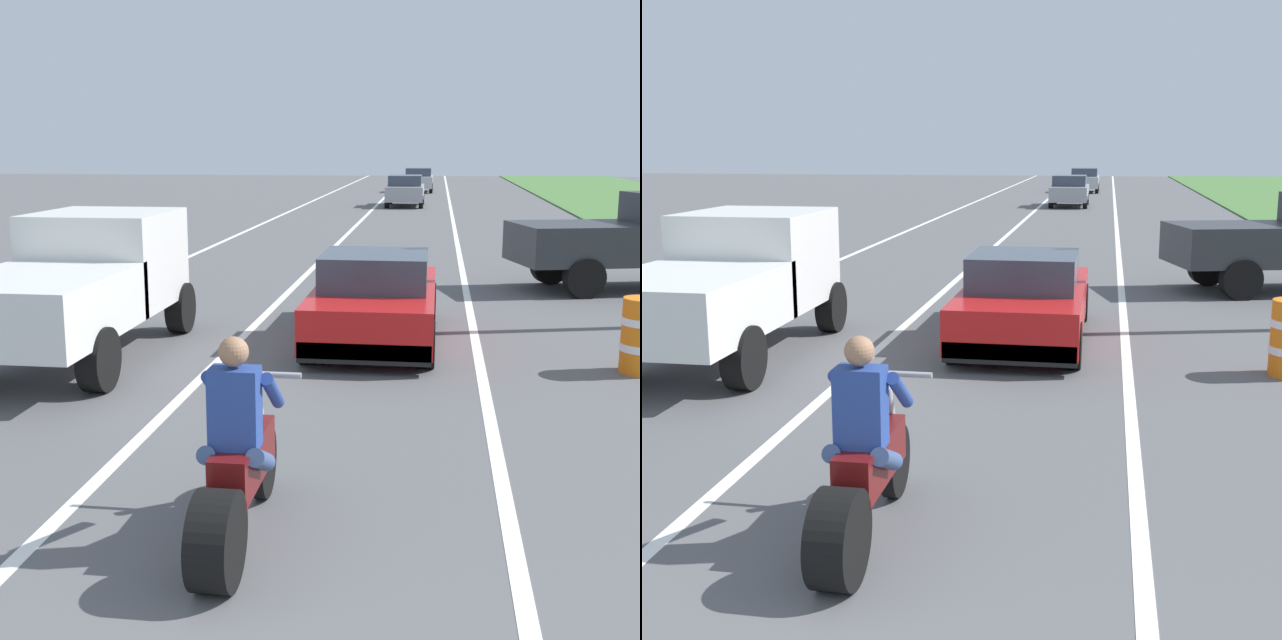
% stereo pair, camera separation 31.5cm
% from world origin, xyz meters
% --- Properties ---
extents(lane_stripe_left_solid, '(0.14, 120.00, 0.01)m').
position_xyz_m(lane_stripe_left_solid, '(-5.40, 20.00, 0.00)').
color(lane_stripe_left_solid, white).
rests_on(lane_stripe_left_solid, ground).
extents(lane_stripe_right_solid, '(0.14, 120.00, 0.01)m').
position_xyz_m(lane_stripe_right_solid, '(1.80, 20.00, 0.00)').
color(lane_stripe_right_solid, white).
rests_on(lane_stripe_right_solid, ground).
extents(lane_stripe_centre_dashed, '(0.14, 120.00, 0.01)m').
position_xyz_m(lane_stripe_centre_dashed, '(-1.80, 20.00, 0.00)').
color(lane_stripe_centre_dashed, white).
rests_on(lane_stripe_centre_dashed, ground).
extents(motorcycle_with_rider, '(0.70, 2.21, 1.62)m').
position_xyz_m(motorcycle_with_rider, '(-0.25, 3.55, 0.59)').
color(motorcycle_with_rider, black).
rests_on(motorcycle_with_rider, ground).
extents(sports_car_red, '(1.84, 4.30, 1.37)m').
position_xyz_m(sports_car_red, '(0.26, 10.51, 0.63)').
color(sports_car_red, red).
rests_on(sports_car_red, ground).
extents(pickup_truck_left_lane_white, '(2.02, 4.80, 1.98)m').
position_xyz_m(pickup_truck_left_lane_white, '(-3.73, 8.93, 1.11)').
color(pickup_truck_left_lane_white, silver).
rests_on(pickup_truck_left_lane_white, ground).
extents(distant_car_far_ahead, '(1.80, 4.00, 1.50)m').
position_xyz_m(distant_car_far_ahead, '(-0.39, 39.38, 0.77)').
color(distant_car_far_ahead, '#99999E').
rests_on(distant_car_far_ahead, ground).
extents(distant_car_further_ahead, '(1.80, 4.00, 1.50)m').
position_xyz_m(distant_car_further_ahead, '(-0.04, 52.09, 0.77)').
color(distant_car_further_ahead, '#B2B2B7').
rests_on(distant_car_further_ahead, ground).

